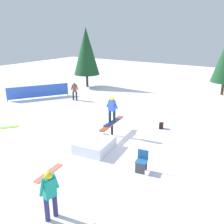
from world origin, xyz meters
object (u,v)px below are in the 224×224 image
(main_rider_on_rail, at_px, (112,110))
(bystander_teal, at_px, (50,193))
(folding_chair, at_px, (142,162))
(rail_feature, at_px, (112,124))
(loose_snowboard_coral, at_px, (49,173))
(bystander_brown, at_px, (75,90))
(backpack_on_snow, at_px, (161,126))
(pine_tree_far, at_px, (86,51))
(loose_snowboard_lime, at_px, (5,128))

(main_rider_on_rail, distance_m, bystander_teal, 6.60)
(bystander_teal, relative_size, folding_chair, 1.83)
(rail_feature, bearing_deg, loose_snowboard_coral, 171.48)
(bystander_brown, distance_m, loose_snowboard_coral, 10.98)
(rail_feature, height_order, folding_chair, folding_chair)
(rail_feature, xyz_separation_m, loose_snowboard_coral, (-4.58, 0.01, -0.61))
(main_rider_on_rail, xyz_separation_m, folding_chair, (-2.36, -3.01, -1.03))
(bystander_teal, xyz_separation_m, folding_chair, (3.91, -1.05, -0.49))
(rail_feature, xyz_separation_m, bystander_brown, (4.26, 6.47, 0.18))
(loose_snowboard_coral, bearing_deg, backpack_on_snow, 156.97)
(bystander_teal, height_order, loose_snowboard_coral, bystander_teal)
(folding_chair, bearing_deg, rail_feature, 131.12)
(pine_tree_far, bearing_deg, loose_snowboard_coral, -146.56)
(rail_feature, xyz_separation_m, bystander_teal, (-6.27, -1.97, 0.29))
(bystander_teal, height_order, backpack_on_snow, bystander_teal)
(bystander_brown, height_order, loose_snowboard_lime, bystander_brown)
(rail_feature, distance_m, loose_snowboard_coral, 4.62)
(main_rider_on_rail, height_order, loose_snowboard_coral, main_rider_on_rail)
(rail_feature, relative_size, folding_chair, 2.79)
(folding_chair, bearing_deg, backpack_on_snow, 92.97)
(folding_chair, bearing_deg, main_rider_on_rail, 131.12)
(bystander_teal, distance_m, folding_chair, 4.08)
(bystander_brown, distance_m, pine_tree_far, 5.70)
(bystander_brown, height_order, loose_snowboard_coral, bystander_brown)
(bystander_brown, xyz_separation_m, bystander_teal, (-10.54, -8.44, 0.11))
(rail_feature, xyz_separation_m, folding_chair, (-2.36, -3.01, -0.20))
(backpack_on_snow, bearing_deg, rail_feature, 126.74)
(folding_chair, xyz_separation_m, pine_tree_far, (11.09, 11.81, 3.07))
(folding_chair, height_order, pine_tree_far, pine_tree_far)
(pine_tree_far, bearing_deg, loose_snowboard_lime, -165.31)
(rail_feature, height_order, backpack_on_snow, rail_feature)
(loose_snowboard_coral, xyz_separation_m, backpack_on_snow, (6.97, -1.86, 0.16))
(loose_snowboard_coral, height_order, folding_chair, folding_chair)
(bystander_teal, distance_m, pine_tree_far, 18.64)
(bystander_teal, bearing_deg, main_rider_on_rail, 27.45)
(loose_snowboard_coral, xyz_separation_m, pine_tree_far, (13.30, 8.79, 3.47))
(bystander_brown, height_order, backpack_on_snow, bystander_brown)
(bystander_teal, height_order, loose_snowboard_lime, bystander_teal)
(bystander_brown, relative_size, loose_snowboard_lime, 0.92)
(folding_chair, bearing_deg, bystander_teal, -115.76)
(main_rider_on_rail, xyz_separation_m, bystander_teal, (-6.27, -1.97, -0.54))
(loose_snowboard_lime, distance_m, backpack_on_snow, 9.17)
(loose_snowboard_coral, height_order, pine_tree_far, pine_tree_far)
(backpack_on_snow, bearing_deg, bystander_brown, 61.79)
(pine_tree_far, bearing_deg, bystander_teal, -144.33)
(bystander_brown, distance_m, bystander_teal, 13.50)
(rail_feature, relative_size, main_rider_on_rail, 1.70)
(rail_feature, distance_m, bystander_brown, 7.75)
(bystander_brown, xyz_separation_m, loose_snowboard_coral, (-8.84, -6.46, -0.79))
(main_rider_on_rail, height_order, backpack_on_snow, main_rider_on_rail)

